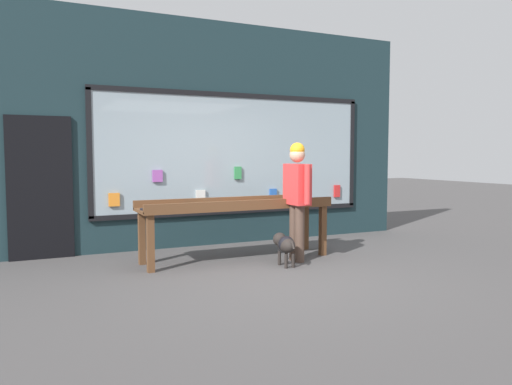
{
  "coord_description": "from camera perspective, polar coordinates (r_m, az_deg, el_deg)",
  "views": [
    {
      "loc": [
        -2.82,
        -5.64,
        1.54
      ],
      "look_at": [
        0.23,
        0.82,
        0.99
      ],
      "focal_mm": 35.0,
      "sensor_mm": 36.0,
      "label": 1
    }
  ],
  "objects": [
    {
      "name": "ground_plane",
      "position": [
        6.49,
        1.29,
        -9.35
      ],
      "size": [
        40.0,
        40.0,
        0.0
      ],
      "primitive_type": "plane",
      "color": "#474444"
    },
    {
      "name": "shopfront_facade",
      "position": [
        8.51,
        -5.95,
        6.46
      ],
      "size": [
        7.72,
        0.29,
        3.76
      ],
      "color": "#192D33",
      "rests_on": "ground_plane"
    },
    {
      "name": "display_table_main",
      "position": [
        7.27,
        -2.29,
        -2.02
      ],
      "size": [
        2.84,
        0.7,
        0.9
      ],
      "color": "brown",
      "rests_on": "ground_plane"
    },
    {
      "name": "person_browsing",
      "position": [
        7.17,
        4.71,
        0.07
      ],
      "size": [
        0.23,
        0.67,
        1.71
      ],
      "rotation": [
        0.0,
        0.0,
        1.56
      ],
      "color": "#4C382D",
      "rests_on": "ground_plane"
    },
    {
      "name": "small_dog",
      "position": [
        6.93,
        3.33,
        -5.91
      ],
      "size": [
        0.24,
        0.58,
        0.44
      ],
      "rotation": [
        0.0,
        0.0,
        1.5
      ],
      "color": "black",
      "rests_on": "ground_plane"
    }
  ]
}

